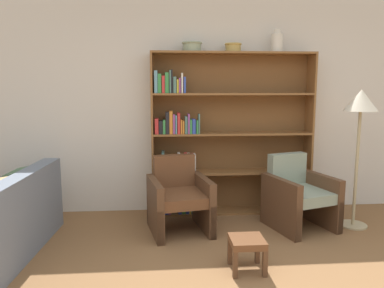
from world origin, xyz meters
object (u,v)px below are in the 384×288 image
Objects in this scene: footstool at (247,245)px; bookshelf at (217,137)px; bowl_brass at (233,47)px; vase_tall at (277,42)px; armchair_cushioned at (298,195)px; bowl_stoneware at (192,46)px; floor_lamp at (360,110)px; armchair_leather at (179,198)px.

bookshelf is at bearing 91.75° from footstool.
footstool is at bearing -95.17° from bowl_brass.
vase_tall reaches higher than armchair_cushioned.
bookshelf is 1.13m from bowl_brass.
bowl_stoneware reaches higher than armchair_cushioned.
bowl_stoneware is 1.05m from vase_tall.
bowl_brass is 0.71× the size of footstool.
bookshelf is 1.28× the size of floor_lamp.
floor_lamp is (1.35, -0.60, -0.74)m from bowl_brass.
floor_lamp is at bearing -24.18° from bowl_brass.
bowl_brass is 2.44m from footstool.
bookshelf reaches higher than floor_lamp.
vase_tall reaches higher than floor_lamp.
vase_tall is at bearing 0.00° from bowl_stoneware.
bowl_stoneware is 2.47m from footstool.
vase_tall is 2.58m from footstool.
vase_tall reaches higher than bowl_stoneware.
vase_tall is at bearing 0.00° from bowl_brass.
bookshelf is 2.42× the size of armchair_cushioned.
vase_tall is at bearing 66.27° from footstool.
floor_lamp is at bearing -18.08° from bowl_stoneware.
vase_tall is 0.33× the size of armchair_cushioned.
floor_lamp is at bearing 167.85° from armchair_leather.
floor_lamp reaches higher than footstool.
bookshelf is 1.16m from bowl_stoneware.
bowl_brass reaches higher than footstool.
footstool is (-0.69, -1.57, -1.92)m from vase_tall.
armchair_cushioned reaches higher than footstool.
floor_lamp reaches higher than armchair_cushioned.
bookshelf is 6.82× the size of footstool.
bowl_stoneware is at bearing 161.92° from floor_lamp.
bowl_stoneware is 0.30× the size of armchair_leather.
bowl_stoneware is 0.16× the size of floor_lamp.
bowl_stoneware reaches higher than floor_lamp.
armchair_leather is 1.16m from footstool.
vase_tall is 0.17× the size of floor_lamp.
armchair_cushioned is (0.68, -0.57, -1.72)m from bowl_brass.
bowl_brass is (0.19, -0.02, 1.11)m from bookshelf.
bookshelf reaches higher than footstool.
bowl_brass reaches higher than bookshelf.
bowl_brass is 0.55m from vase_tall.
bookshelf is 9.67× the size of bowl_brass.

